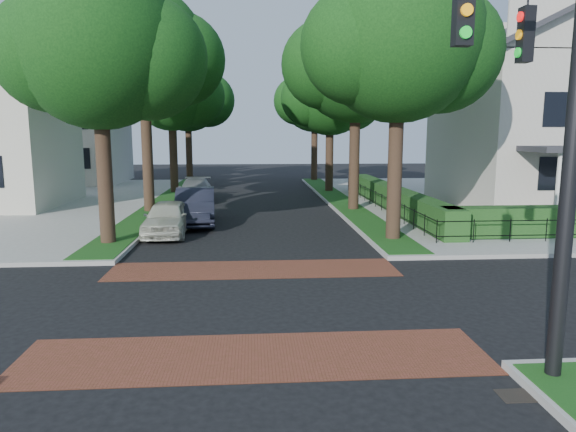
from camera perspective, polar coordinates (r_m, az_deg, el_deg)
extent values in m
plane|color=black|center=(13.22, -3.79, -9.56)|extent=(120.00, 120.00, 0.00)
cube|color=gray|center=(37.30, 27.60, 1.70)|extent=(30.00, 30.00, 0.15)
cube|color=brown|center=(16.28, -3.84, -5.93)|extent=(9.00, 2.20, 0.01)
cube|color=brown|center=(10.24, -3.72, -15.28)|extent=(9.00, 2.20, 0.01)
cube|color=black|center=(9.64, 24.26, -17.73)|extent=(0.65, 0.45, 0.01)
cube|color=#134112|center=(32.34, 5.68, 1.86)|extent=(1.60, 29.80, 0.02)
cube|color=#134112|center=(32.34, -13.55, 1.65)|extent=(1.60, 29.80, 0.02)
cylinder|color=black|center=(20.29, 11.88, 7.79)|extent=(0.56, 0.56, 7.35)
sphere|color=black|center=(20.58, 12.26, 18.67)|extent=(6.20, 6.20, 6.20)
sphere|color=black|center=(21.32, 16.59, 17.07)|extent=(4.65, 4.65, 4.65)
sphere|color=black|center=(19.98, 7.89, 18.21)|extent=(4.34, 4.34, 4.34)
sphere|color=black|center=(22.16, 11.39, 19.31)|extent=(4.03, 4.03, 4.03)
cylinder|color=black|center=(28.07, 7.42, 8.59)|extent=(0.56, 0.56, 7.70)
sphere|color=black|center=(28.33, 7.60, 16.85)|extent=(6.60, 6.60, 6.60)
sphere|color=black|center=(28.97, 11.11, 15.79)|extent=(4.95, 4.95, 4.95)
sphere|color=black|center=(27.82, 4.19, 16.42)|extent=(4.62, 4.62, 4.62)
sphere|color=black|center=(30.02, 7.16, 17.38)|extent=(4.29, 4.29, 4.29)
cylinder|color=black|center=(36.94, 4.64, 7.94)|extent=(0.56, 0.56, 6.65)
sphere|color=black|center=(37.04, 4.71, 13.38)|extent=(5.80, 5.80, 5.80)
sphere|color=black|center=(37.57, 7.10, 12.67)|extent=(4.35, 4.35, 4.35)
sphere|color=black|center=(36.63, 2.45, 12.98)|extent=(4.06, 4.06, 4.06)
sphere|color=black|center=(38.52, 4.54, 13.97)|extent=(3.77, 3.77, 3.77)
cylinder|color=black|center=(45.86, 2.95, 8.40)|extent=(0.56, 0.56, 7.00)
sphere|color=black|center=(45.96, 2.99, 13.02)|extent=(6.00, 6.00, 6.00)
sphere|color=black|center=(46.46, 5.01, 12.46)|extent=(4.50, 4.50, 4.50)
sphere|color=black|center=(45.58, 1.10, 12.69)|extent=(4.20, 4.20, 4.20)
sphere|color=black|center=(47.49, 2.89, 13.50)|extent=(3.90, 3.90, 3.90)
cylinder|color=black|center=(20.29, -19.84, 6.96)|extent=(0.56, 0.56, 7.00)
sphere|color=black|center=(20.52, -20.42, 17.33)|extent=(6.00, 6.00, 6.00)
sphere|color=black|center=(20.37, -15.47, 16.49)|extent=(4.50, 4.50, 4.50)
sphere|color=black|center=(20.74, -24.68, 16.14)|extent=(4.20, 4.20, 4.20)
sphere|color=black|center=(22.00, -19.09, 18.12)|extent=(3.90, 3.90, 3.90)
cylinder|color=black|center=(28.06, -15.45, 8.70)|extent=(0.56, 0.56, 8.05)
sphere|color=black|center=(28.38, -15.83, 17.31)|extent=(6.40, 6.40, 6.40)
sphere|color=black|center=(28.33, -12.03, 16.65)|extent=(4.80, 4.80, 4.80)
sphere|color=black|center=(28.49, -19.17, 16.51)|extent=(4.48, 4.48, 4.48)
sphere|color=black|center=(29.99, -15.03, 17.85)|extent=(4.16, 4.16, 4.16)
cylinder|color=black|center=(36.94, -12.65, 7.91)|extent=(0.56, 0.56, 6.86)
sphere|color=black|center=(37.05, -12.85, 13.52)|extent=(5.60, 5.60, 5.60)
sphere|color=black|center=(37.12, -10.35, 12.97)|extent=(4.20, 4.20, 4.20)
sphere|color=black|center=(37.07, -15.08, 12.97)|extent=(3.92, 3.92, 3.92)
sphere|color=black|center=(38.46, -12.40, 14.12)|extent=(3.64, 3.64, 3.64)
cylinder|color=black|center=(45.85, -10.98, 8.34)|extent=(0.56, 0.56, 7.14)
sphere|color=black|center=(45.97, -11.12, 13.05)|extent=(6.20, 6.20, 6.20)
sphere|color=black|center=(46.07, -8.90, 12.60)|extent=(4.65, 4.65, 4.65)
sphere|color=black|center=(45.96, -13.11, 12.61)|extent=(4.34, 4.34, 4.34)
sphere|color=black|center=(47.53, -10.78, 13.53)|extent=(4.03, 4.03, 4.03)
cube|color=#153E16|center=(28.79, 11.58, 2.01)|extent=(1.00, 18.00, 1.20)
cube|color=beige|center=(33.47, 27.85, 7.96)|extent=(12.00, 10.00, 8.00)
cylinder|color=white|center=(25.27, 27.85, 3.01)|extent=(0.24, 0.24, 3.00)
cube|color=brown|center=(31.91, -28.74, 15.69)|extent=(0.80, 0.80, 3.64)
cube|color=beige|center=(47.15, -23.37, 7.39)|extent=(9.00, 8.00, 6.50)
cube|color=brown|center=(44.99, -21.13, 13.95)|extent=(0.80, 0.80, 3.64)
cylinder|color=black|center=(9.42, 29.10, 7.49)|extent=(0.26, 0.26, 8.00)
cube|color=black|center=(8.74, 18.91, 20.67)|extent=(0.28, 0.22, 1.00)
cylinder|color=orange|center=(8.62, 19.27, 20.81)|extent=(0.18, 0.05, 0.18)
cylinder|color=#0CB226|center=(8.56, 19.15, 18.72)|extent=(0.18, 0.05, 0.18)
cube|color=black|center=(11.04, 24.90, 17.79)|extent=(0.22, 0.28, 1.00)
cylinder|color=red|center=(11.04, 24.39, 19.52)|extent=(0.05, 0.18, 0.18)
cylinder|color=orange|center=(10.98, 24.27, 17.88)|extent=(0.05, 0.18, 0.18)
cylinder|color=#0CB226|center=(10.93, 24.16, 16.23)|extent=(0.05, 0.18, 0.18)
imported|color=beige|center=(22.13, -13.27, -0.20)|extent=(1.76, 4.32, 1.47)
imported|color=#1F212E|center=(24.57, -10.26, 1.07)|extent=(2.19, 5.25, 1.69)
imported|color=gray|center=(32.79, -10.26, 2.84)|extent=(2.14, 4.98, 1.43)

